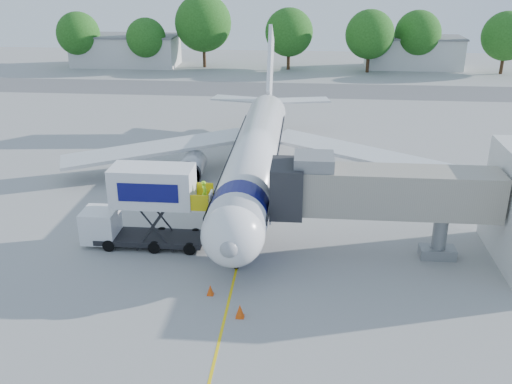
# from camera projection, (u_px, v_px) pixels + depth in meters

# --- Properties ---
(ground) EXTENTS (160.00, 160.00, 0.00)m
(ground) POSITION_uv_depth(u_px,v_px,m) (252.00, 206.00, 43.67)
(ground) COLOR #9B9B98
(ground) RESTS_ON ground
(guidance_line) EXTENTS (0.15, 70.00, 0.01)m
(guidance_line) POSITION_uv_depth(u_px,v_px,m) (252.00, 206.00, 43.67)
(guidance_line) COLOR yellow
(guidance_line) RESTS_ON ground
(taxiway_strip) EXTENTS (120.00, 10.00, 0.01)m
(taxiway_strip) POSITION_uv_depth(u_px,v_px,m) (279.00, 90.00, 82.37)
(taxiway_strip) COLOR #59595B
(taxiway_strip) RESTS_ON ground
(aircraft) EXTENTS (34.17, 37.73, 11.35)m
(aircraft) POSITION_uv_depth(u_px,v_px,m) (256.00, 153.00, 46.35)
(aircraft) COLOR silver
(aircraft) RESTS_ON ground
(jet_bridge) EXTENTS (13.90, 3.20, 6.60)m
(jet_bridge) POSITION_uv_depth(u_px,v_px,m) (370.00, 192.00, 34.92)
(jet_bridge) COLOR gray
(jet_bridge) RESTS_ON ground
(catering_hiloader) EXTENTS (8.50, 2.44, 5.50)m
(catering_hiloader) POSITION_uv_depth(u_px,v_px,m) (144.00, 207.00, 36.69)
(catering_hiloader) COLOR black
(catering_hiloader) RESTS_ON ground
(ground_tug) EXTENTS (3.63, 2.08, 1.40)m
(ground_tug) POSITION_uv_depth(u_px,v_px,m) (233.00, 364.00, 25.53)
(ground_tug) COLOR silver
(ground_tug) RESTS_ON ground
(safety_cone_a) EXTENTS (0.40, 0.40, 0.64)m
(safety_cone_a) POSITION_uv_depth(u_px,v_px,m) (210.00, 290.00, 32.05)
(safety_cone_a) COLOR #DB480B
(safety_cone_a) RESTS_ON ground
(safety_cone_b) EXTENTS (0.48, 0.48, 0.77)m
(safety_cone_b) POSITION_uv_depth(u_px,v_px,m) (240.00, 311.00, 30.02)
(safety_cone_b) COLOR #DB480B
(safety_cone_b) RESTS_ON ground
(outbuilding_left) EXTENTS (18.40, 8.40, 5.30)m
(outbuilding_left) POSITION_uv_depth(u_px,v_px,m) (126.00, 50.00, 100.25)
(outbuilding_left) COLOR beige
(outbuilding_left) RESTS_ON ground
(outbuilding_right) EXTENTS (16.40, 7.40, 5.30)m
(outbuilding_right) POSITION_uv_depth(u_px,v_px,m) (413.00, 52.00, 97.99)
(outbuilding_right) COLOR beige
(outbuilding_right) RESTS_ON ground
(tree_a) EXTENTS (7.35, 7.35, 9.37)m
(tree_a) POSITION_uv_depth(u_px,v_px,m) (78.00, 34.00, 97.35)
(tree_a) COLOR #382314
(tree_a) RESTS_ON ground
(tree_b) EXTENTS (6.67, 6.67, 8.50)m
(tree_b) POSITION_uv_depth(u_px,v_px,m) (146.00, 38.00, 96.27)
(tree_b) COLOR #382314
(tree_b) RESTS_ON ground
(tree_c) EXTENTS (9.60, 9.60, 12.24)m
(tree_c) POSITION_uv_depth(u_px,v_px,m) (203.00, 23.00, 96.73)
(tree_c) COLOR #382314
(tree_c) RESTS_ON ground
(tree_d) EXTENTS (7.99, 7.99, 10.19)m
(tree_d) POSITION_uv_depth(u_px,v_px,m) (289.00, 32.00, 95.09)
(tree_d) COLOR #382314
(tree_d) RESTS_ON ground
(tree_e) EXTENTS (7.94, 7.94, 10.12)m
(tree_e) POSITION_uv_depth(u_px,v_px,m) (370.00, 34.00, 92.76)
(tree_e) COLOR #382314
(tree_e) RESTS_ON ground
(tree_f) EXTENTS (7.69, 7.69, 9.80)m
(tree_f) POSITION_uv_depth(u_px,v_px,m) (418.00, 34.00, 95.28)
(tree_f) COLOR #382314
(tree_f) RESTS_ON ground
(tree_g) EXTENTS (7.83, 7.83, 9.98)m
(tree_g) POSITION_uv_depth(u_px,v_px,m) (506.00, 36.00, 91.47)
(tree_g) COLOR #382314
(tree_g) RESTS_ON ground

